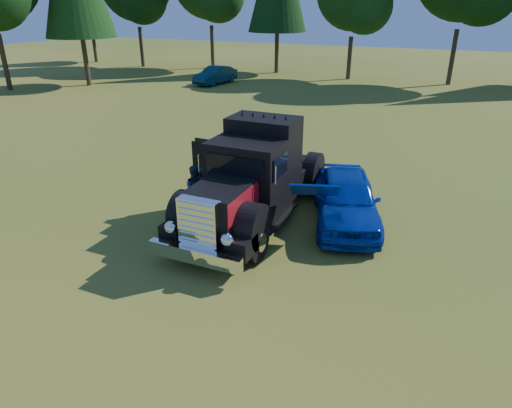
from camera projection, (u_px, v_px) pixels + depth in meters
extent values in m
plane|color=#41581A|center=(238.00, 236.00, 12.99)|extent=(120.00, 120.00, 0.00)
cylinder|color=#2D2116|center=(94.00, 41.00, 49.03)|extent=(0.36, 0.36, 4.32)
cylinder|color=#2D2116|center=(142.00, 47.00, 45.70)|extent=(0.36, 0.36, 3.78)
cylinder|color=#2D2116|center=(212.00, 47.00, 44.72)|extent=(0.36, 0.36, 3.96)
cylinder|color=#2D2116|center=(277.00, 46.00, 41.55)|extent=(0.36, 0.36, 4.68)
cylinder|color=#2D2116|center=(349.00, 58.00, 38.37)|extent=(0.36, 0.36, 3.42)
sphere|color=black|center=(366.00, 7.00, 35.68)|extent=(4.18, 4.18, 4.18)
cylinder|color=#2D2116|center=(452.00, 57.00, 35.66)|extent=(0.36, 0.36, 4.14)
cylinder|color=#2D2116|center=(85.00, 54.00, 35.23)|extent=(0.36, 0.36, 4.68)
cylinder|color=#2D2116|center=(5.00, 62.00, 33.53)|extent=(0.36, 0.36, 3.96)
cylinder|color=black|center=(185.00, 226.00, 12.37)|extent=(0.32, 1.10, 1.10)
cylinder|color=black|center=(256.00, 241.00, 11.59)|extent=(0.32, 1.10, 1.10)
cylinder|color=black|center=(257.00, 171.00, 16.37)|extent=(0.32, 1.10, 1.10)
cylinder|color=black|center=(313.00, 180.00, 15.59)|extent=(0.32, 1.10, 1.10)
cylinder|color=black|center=(265.00, 172.00, 16.25)|extent=(0.32, 1.10, 1.10)
cylinder|color=black|center=(304.00, 178.00, 15.71)|extent=(0.32, 1.10, 1.10)
cube|color=black|center=(259.00, 196.00, 14.12)|extent=(1.60, 6.40, 0.28)
cube|color=white|center=(194.00, 256.00, 10.94)|extent=(2.50, 0.22, 0.36)
cube|color=white|center=(199.00, 224.00, 10.90)|extent=(1.05, 0.30, 1.30)
cube|color=black|center=(220.00, 206.00, 11.76)|extent=(1.35, 1.80, 1.10)
cube|color=maroon|center=(197.00, 195.00, 11.93)|extent=(0.02, 1.80, 0.60)
cube|color=maroon|center=(244.00, 203.00, 11.42)|extent=(0.02, 1.80, 0.60)
cylinder|color=black|center=(187.00, 213.00, 12.17)|extent=(0.55, 1.24, 1.24)
cylinder|color=black|center=(252.00, 227.00, 11.47)|extent=(0.55, 1.24, 1.24)
sphere|color=white|center=(171.00, 227.00, 11.22)|extent=(0.32, 0.32, 0.32)
sphere|color=white|center=(227.00, 239.00, 10.64)|extent=(0.32, 0.32, 0.32)
cube|color=black|center=(246.00, 178.00, 12.95)|extent=(2.05, 1.30, 2.10)
cube|color=black|center=(235.00, 168.00, 12.19)|extent=(1.70, 0.05, 0.65)
cube|color=black|center=(264.00, 158.00, 13.95)|extent=(2.05, 1.30, 2.50)
cube|color=black|center=(282.00, 166.00, 15.65)|extent=(2.00, 2.00, 0.35)
cube|color=black|center=(208.00, 167.00, 14.10)|extent=(1.10, 0.12, 1.50)
cube|color=maroon|center=(209.00, 171.00, 14.20)|extent=(0.85, 0.06, 0.75)
imported|color=#0A08BC|center=(346.00, 198.00, 13.57)|extent=(3.14, 4.86, 1.54)
cube|color=#0A08BC|center=(314.00, 190.00, 12.10)|extent=(1.52, 1.29, 0.67)
imported|color=#1D2C45|center=(206.00, 193.00, 13.88)|extent=(0.63, 0.69, 1.59)
imported|color=#202A4C|center=(197.00, 192.00, 13.78)|extent=(1.00, 1.04, 1.69)
imported|color=#0A3B40|center=(215.00, 75.00, 36.45)|extent=(2.11, 4.34, 1.37)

